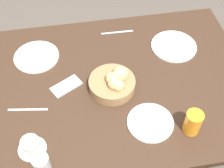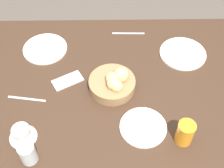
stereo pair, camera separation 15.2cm
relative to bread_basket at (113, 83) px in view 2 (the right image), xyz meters
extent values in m
plane|color=#564C44|center=(-0.01, -0.03, -0.80)|extent=(10.00, 10.00, 0.00)
cube|color=#3D281C|center=(-0.01, -0.03, -0.06)|extent=(1.40, 1.00, 0.03)
cube|color=#3D281C|center=(-0.66, -0.48, -0.44)|extent=(0.06, 0.06, 0.72)
cube|color=#3D281C|center=(0.64, -0.48, -0.44)|extent=(0.06, 0.06, 0.72)
cylinder|color=#99754C|center=(0.01, 0.00, -0.01)|extent=(0.23, 0.23, 0.05)
sphere|color=#DBB775|center=(-0.04, -0.02, 0.04)|extent=(0.08, 0.08, 0.08)
sphere|color=#DBB775|center=(0.00, 0.03, 0.03)|extent=(0.06, 0.06, 0.06)
sphere|color=#DBB775|center=(0.01, 0.00, 0.03)|extent=(0.06, 0.06, 0.06)
sphere|color=#DBB775|center=(-0.01, 0.04, 0.03)|extent=(0.06, 0.06, 0.06)
cylinder|color=white|center=(-0.38, -0.23, -0.04)|extent=(0.25, 0.25, 0.01)
cylinder|color=white|center=(0.37, -0.28, -0.04)|extent=(0.24, 0.24, 0.01)
cylinder|color=white|center=(-0.13, 0.23, -0.04)|extent=(0.21, 0.21, 0.01)
cylinder|color=orange|center=(-0.30, 0.29, 0.02)|extent=(0.08, 0.08, 0.12)
cylinder|color=silver|center=(0.35, 0.37, 0.01)|extent=(0.07, 0.07, 0.10)
cylinder|color=white|center=(0.40, 0.27, -0.04)|extent=(0.12, 0.12, 0.01)
cylinder|color=white|center=(0.40, 0.27, 0.00)|extent=(0.08, 0.08, 0.06)
cube|color=#B7B7BC|center=(0.42, 0.06, -0.04)|extent=(0.19, 0.04, 0.00)
cube|color=#B7B7BC|center=(-0.09, -0.41, -0.04)|extent=(0.19, 0.02, 0.00)
cube|color=silver|center=(0.23, -0.05, -0.04)|extent=(0.17, 0.14, 0.01)
camera|label=1|loc=(0.17, 0.95, 1.16)|focal=50.00mm
camera|label=2|loc=(0.02, 0.97, 1.16)|focal=50.00mm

